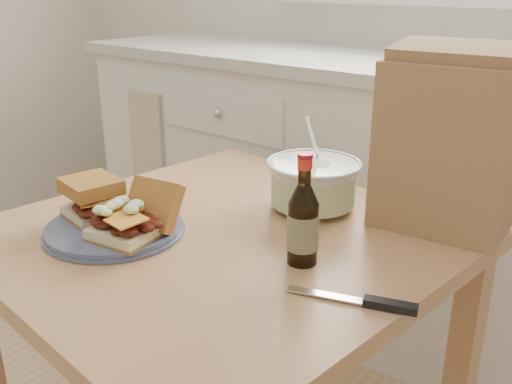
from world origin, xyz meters
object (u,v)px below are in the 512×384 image
Objects in this scene: plate at (115,229)px; coleslaw_bowl at (313,185)px; dining_table at (222,277)px; paper_bag at (447,148)px; beer_bottle at (303,223)px.

coleslaw_bowl reaches higher than plate.
paper_bag reaches higher than dining_table.
coleslaw_bowl is at bearing 57.47° from plate.
coleslaw_bowl is at bearing 77.94° from dining_table.
plate is 0.43m from coleslaw_bowl.
plate is 0.68m from paper_bag.
beer_bottle is 0.61× the size of paper_bag.
coleslaw_bowl reaches higher than beer_bottle.
plate is at bearing -134.54° from dining_table.
dining_table is 0.28m from coleslaw_bowl.
paper_bag reaches higher than plate.
paper_bag is (0.49, 0.45, 0.16)m from plate.
dining_table is 4.38× the size of coleslaw_bowl.
plate is 1.31× the size of coleslaw_bowl.
beer_bottle is at bearing -117.66° from paper_bag.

